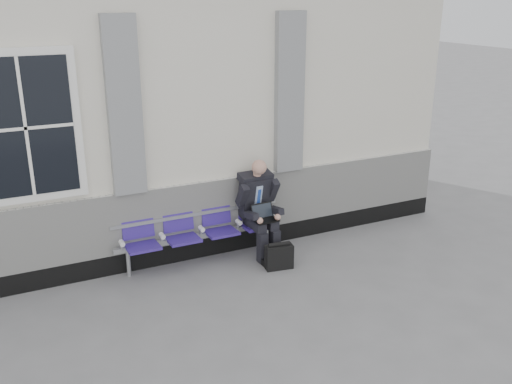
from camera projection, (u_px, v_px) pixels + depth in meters
ground at (30, 350)px, 6.48m from camera, size 70.00×70.00×0.00m
bench at (200, 227)px, 8.46m from camera, size 2.60×0.47×0.91m
businessman at (259, 205)px, 8.63m from camera, size 0.64×0.85×1.52m
briefcase at (279, 256)px, 8.34m from camera, size 0.43×0.23×0.42m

